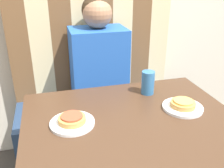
{
  "coord_description": "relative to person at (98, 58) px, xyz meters",
  "views": [
    {
      "loc": [
        -0.3,
        -0.79,
        1.26
      ],
      "look_at": [
        0.0,
        0.33,
        0.74
      ],
      "focal_mm": 40.0,
      "sensor_mm": 36.0,
      "label": 1
    }
  ],
  "objects": [
    {
      "name": "drinking_cup",
      "position": [
        0.15,
        -0.45,
        0.0
      ],
      "size": [
        0.06,
        0.06,
        0.11
      ],
      "color": "#2D669E",
      "rests_on": "dining_table"
    },
    {
      "name": "dining_table",
      "position": [
        0.0,
        -0.66,
        -0.16
      ],
      "size": [
        0.86,
        0.7,
        0.72
      ],
      "color": "#422B1C",
      "rests_on": "ground_plane"
    },
    {
      "name": "booth_seat",
      "position": [
        0.0,
        -0.0,
        -0.55
      ],
      "size": [
        1.08,
        0.47,
        0.45
      ],
      "color": "navy",
      "rests_on": "ground_plane"
    },
    {
      "name": "pizza_left",
      "position": [
        -0.24,
        -0.63,
        -0.03
      ],
      "size": [
        0.11,
        0.11,
        0.03
      ],
      "color": "#C68E47",
      "rests_on": "plate_left"
    },
    {
      "name": "person",
      "position": [
        0.0,
        0.0,
        0.0
      ],
      "size": [
        0.34,
        0.25,
        0.69
      ],
      "color": "#2356B2",
      "rests_on": "booth_seat"
    },
    {
      "name": "pizza_right",
      "position": [
        0.24,
        -0.63,
        -0.03
      ],
      "size": [
        0.11,
        0.11,
        0.03
      ],
      "color": "#C68E47",
      "rests_on": "plate_right"
    },
    {
      "name": "plate_left",
      "position": [
        -0.24,
        -0.63,
        -0.05
      ],
      "size": [
        0.17,
        0.17,
        0.01
      ],
      "color": "white",
      "rests_on": "dining_table"
    },
    {
      "name": "plate_right",
      "position": [
        0.24,
        -0.63,
        -0.05
      ],
      "size": [
        0.17,
        0.17,
        0.01
      ],
      "color": "white",
      "rests_on": "dining_table"
    },
    {
      "name": "booth_backrest",
      "position": [
        0.0,
        0.19,
        0.03
      ],
      "size": [
        1.08,
        0.08,
        0.71
      ],
      "color": "brown",
      "rests_on": "booth_seat"
    }
  ]
}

